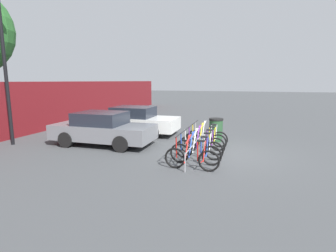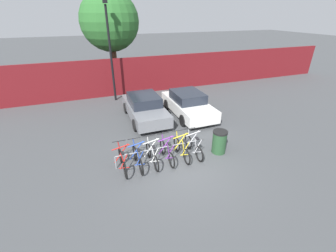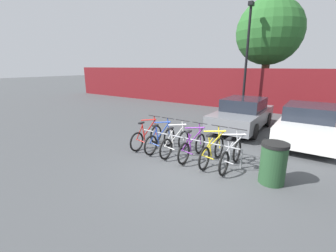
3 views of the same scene
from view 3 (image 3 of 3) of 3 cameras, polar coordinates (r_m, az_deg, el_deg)
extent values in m
plane|color=#424447|center=(6.53, 7.09, -10.39)|extent=(120.00, 120.00, 0.00)
cube|color=maroon|center=(15.07, 24.50, 8.11)|extent=(36.00, 0.16, 2.65)
cylinder|color=gray|center=(7.19, 4.71, -3.16)|extent=(3.54, 0.04, 0.04)
cylinder|color=gray|center=(8.26, -6.04, -2.79)|extent=(0.04, 0.04, 0.55)
cylinder|color=gray|center=(6.65, 18.13, -7.99)|extent=(0.04, 0.04, 0.55)
torus|color=black|center=(7.60, -7.93, -3.99)|extent=(0.06, 0.66, 0.66)
torus|color=black|center=(8.36, -3.08, -2.09)|extent=(0.06, 0.66, 0.66)
cylinder|color=red|center=(8.00, -4.72, -0.53)|extent=(0.60, 0.04, 0.76)
cylinder|color=red|center=(7.88, -5.01, 1.55)|extent=(0.68, 0.04, 0.16)
cylinder|color=red|center=(7.77, -6.28, -1.51)|extent=(0.14, 0.04, 0.63)
cylinder|color=red|center=(7.62, -7.26, -1.68)|extent=(0.32, 0.03, 0.58)
cylinder|color=red|center=(7.75, -6.93, -3.78)|extent=(0.40, 0.03, 0.08)
cylinder|color=red|center=(8.24, -3.29, 0.13)|extent=(0.12, 0.04, 0.69)
cylinder|color=black|center=(8.12, -3.51, 2.56)|extent=(0.52, 0.03, 0.03)
cube|color=black|center=(7.61, -6.80, 0.78)|extent=(0.10, 0.22, 0.05)
torus|color=black|center=(7.23, -4.41, -4.90)|extent=(0.06, 0.66, 0.66)
torus|color=black|center=(8.03, 0.30, -2.81)|extent=(0.06, 0.66, 0.66)
cylinder|color=#284CB7|center=(7.65, -1.25, -1.22)|extent=(0.60, 0.04, 0.76)
cylinder|color=#284CB7|center=(7.53, -1.49, 0.95)|extent=(0.68, 0.04, 0.16)
cylinder|color=#284CB7|center=(7.41, -2.77, -2.26)|extent=(0.14, 0.04, 0.63)
cylinder|color=#284CB7|center=(7.25, -3.72, -2.46)|extent=(0.32, 0.03, 0.58)
cylinder|color=#284CB7|center=(7.39, -3.43, -4.65)|extent=(0.40, 0.03, 0.08)
cylinder|color=#284CB7|center=(7.90, 0.14, -0.50)|extent=(0.12, 0.04, 0.69)
cylinder|color=black|center=(7.77, -0.04, 2.02)|extent=(0.52, 0.03, 0.03)
cube|color=black|center=(7.24, -3.24, 0.13)|extent=(0.10, 0.22, 0.05)
torus|color=black|center=(6.90, -0.55, -5.87)|extent=(0.06, 0.66, 0.66)
torus|color=black|center=(7.73, 3.94, -3.57)|extent=(0.06, 0.66, 0.66)
cylinder|color=silver|center=(7.33, 2.52, -1.95)|extent=(0.60, 0.04, 0.76)
cylinder|color=silver|center=(7.20, 2.32, 0.30)|extent=(0.68, 0.04, 0.16)
cylinder|color=silver|center=(7.08, 1.06, -3.07)|extent=(0.14, 0.04, 0.63)
cylinder|color=silver|center=(6.91, 0.14, -3.30)|extent=(0.32, 0.03, 0.58)
cylinder|color=silver|center=(7.06, 0.38, -5.58)|extent=(0.40, 0.03, 0.08)
cylinder|color=silver|center=(7.59, 3.83, -1.18)|extent=(0.12, 0.04, 0.69)
cylinder|color=black|center=(7.46, 3.71, 1.44)|extent=(0.52, 0.03, 0.03)
cube|color=black|center=(6.91, 0.65, -0.59)|extent=(0.10, 0.22, 0.05)
torus|color=black|center=(6.57, 4.02, -6.97)|extent=(0.06, 0.66, 0.66)
torus|color=black|center=(7.44, 8.16, -4.43)|extent=(0.06, 0.66, 0.66)
cylinder|color=#752D99|center=(7.03, 6.91, -2.80)|extent=(0.60, 0.04, 0.76)
cylinder|color=#752D99|center=(6.90, 6.79, -0.46)|extent=(0.68, 0.04, 0.16)
cylinder|color=#752D99|center=(6.77, 5.56, -4.01)|extent=(0.14, 0.04, 0.63)
cylinder|color=#752D99|center=(6.59, 4.72, -4.28)|extent=(0.32, 0.03, 0.58)
cylinder|color=#752D99|center=(6.74, 4.89, -6.64)|extent=(0.40, 0.03, 0.08)
cylinder|color=#752D99|center=(7.30, 8.12, -1.96)|extent=(0.12, 0.04, 0.69)
cylinder|color=black|center=(7.17, 8.07, 0.75)|extent=(0.52, 0.03, 0.03)
cube|color=black|center=(6.59, 5.24, -1.43)|extent=(0.10, 0.22, 0.05)
torus|color=black|center=(6.30, 9.19, -8.17)|extent=(0.06, 0.66, 0.66)
torus|color=black|center=(7.20, 12.84, -5.35)|extent=(0.06, 0.66, 0.66)
cylinder|color=yellow|center=(6.77, 11.82, -3.73)|extent=(0.60, 0.04, 0.76)
cylinder|color=yellow|center=(6.63, 11.78, -1.31)|extent=(0.68, 0.04, 0.16)
cylinder|color=yellow|center=(6.49, 10.62, -5.03)|extent=(0.14, 0.04, 0.63)
cylinder|color=yellow|center=(6.31, 9.88, -5.34)|extent=(0.32, 0.03, 0.58)
cylinder|color=yellow|center=(6.47, 9.96, -7.78)|extent=(0.40, 0.03, 0.08)
cylinder|color=yellow|center=(7.05, 12.87, -2.82)|extent=(0.12, 0.04, 0.69)
cylinder|color=black|center=(6.91, 12.91, -0.02)|extent=(0.52, 0.03, 0.03)
cube|color=black|center=(6.31, 10.42, -2.37)|extent=(0.10, 0.22, 0.05)
torus|color=black|center=(6.10, 14.02, -9.22)|extent=(0.06, 0.66, 0.66)
torus|color=black|center=(7.03, 17.11, -6.16)|extent=(0.06, 0.66, 0.66)
cylinder|color=#B7B7BC|center=(6.59, 16.33, -4.55)|extent=(0.60, 0.04, 0.76)
cylinder|color=#B7B7BC|center=(6.45, 16.38, -2.09)|extent=(0.68, 0.04, 0.16)
cylinder|color=#B7B7BC|center=(6.31, 15.30, -5.94)|extent=(0.14, 0.04, 0.63)
cylinder|color=#B7B7BC|center=(6.12, 14.69, -6.29)|extent=(0.32, 0.03, 0.58)
cylinder|color=#B7B7BC|center=(6.28, 14.67, -8.78)|extent=(0.40, 0.03, 0.08)
cylinder|color=#B7B7BC|center=(6.87, 17.22, -3.58)|extent=(0.12, 0.04, 0.69)
cylinder|color=black|center=(6.73, 17.35, -0.73)|extent=(0.52, 0.03, 0.03)
cube|color=black|center=(6.11, 15.23, -3.22)|extent=(0.10, 0.22, 0.05)
cube|color=slate|center=(10.65, 18.33, 2.21)|extent=(1.80, 4.27, 0.62)
cube|color=#1E232D|center=(10.65, 18.75, 5.30)|extent=(1.58, 1.97, 0.52)
cylinder|color=black|center=(12.11, 16.07, 2.67)|extent=(0.20, 0.64, 0.64)
cylinder|color=black|center=(11.70, 23.99, 1.53)|extent=(0.20, 0.64, 0.64)
cylinder|color=black|center=(9.85, 11.37, 0.20)|extent=(0.20, 0.64, 0.64)
cylinder|color=black|center=(9.34, 21.01, -1.33)|extent=(0.20, 0.64, 0.64)
cube|color=silver|center=(9.93, 31.80, -0.22)|extent=(1.80, 4.30, 0.62)
cube|color=#1E232D|center=(9.92, 32.29, 3.10)|extent=(1.58, 1.98, 0.52)
cylinder|color=black|center=(11.25, 27.73, 0.59)|extent=(0.20, 0.64, 0.64)
cylinder|color=black|center=(11.20, 36.37, -0.69)|extent=(0.20, 0.64, 0.64)
cylinder|color=black|center=(8.86, 25.58, -2.68)|extent=(0.20, 0.64, 0.64)
cylinder|color=black|center=(8.79, 36.59, -4.35)|extent=(0.20, 0.64, 0.64)
cylinder|color=black|center=(14.32, 19.23, 14.92)|extent=(0.14, 0.14, 5.93)
cube|color=black|center=(14.70, 20.39, 27.11)|extent=(0.24, 0.44, 0.20)
cylinder|color=#234728|center=(6.07, 25.10, -8.90)|extent=(0.60, 0.60, 0.95)
cylinder|color=black|center=(5.89, 25.65, -4.29)|extent=(0.63, 0.63, 0.08)
cylinder|color=brown|center=(16.96, 23.15, 10.09)|extent=(0.50, 0.50, 3.36)
sphere|color=#286028|center=(17.06, 24.34, 20.98)|extent=(4.18, 4.18, 4.18)
camera|label=1|loc=(13.14, -37.46, 11.59)|focal=28.00mm
camera|label=2|loc=(6.53, -77.00, 29.10)|focal=24.00mm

